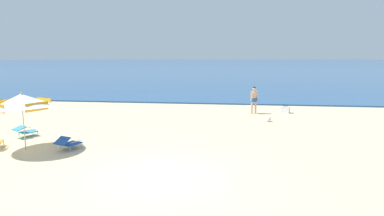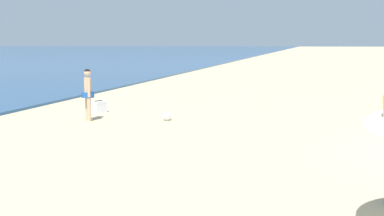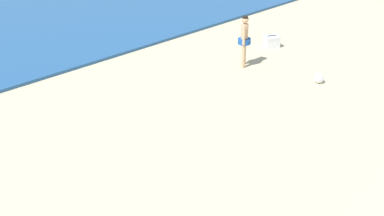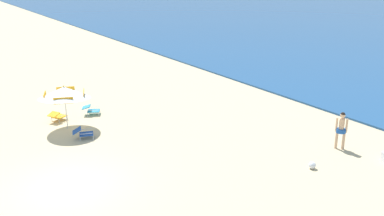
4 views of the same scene
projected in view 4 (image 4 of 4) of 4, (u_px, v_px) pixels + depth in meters
ground_plane at (68, 186)px, 15.64m from camera, size 800.00×800.00×0.00m
beach_umbrella_striped_main at (64, 92)px, 20.35m from camera, size 3.39×3.38×2.18m
lounge_chair_under_umbrella at (83, 133)px, 19.69m from camera, size 0.80×1.01×0.52m
lounge_chair_beside_umbrella at (91, 109)px, 22.68m from camera, size 0.88×1.00×0.50m
lounge_chair_facing_sea at (57, 116)px, 21.78m from camera, size 0.86×1.00×0.50m
person_standing_near_shore at (341, 128)px, 18.40m from camera, size 0.41×0.40×1.63m
beach_ball at (312, 165)px, 16.89m from camera, size 0.28×0.28×0.28m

